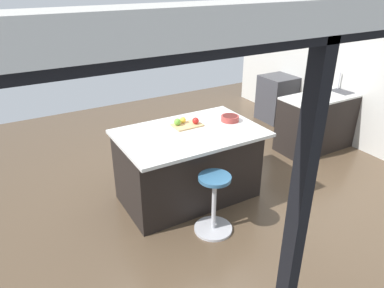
% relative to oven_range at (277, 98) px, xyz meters
% --- Properties ---
extents(ground_plane, '(7.79, 7.79, 0.00)m').
position_rel_oven_range_xyz_m(ground_plane, '(2.65, 1.42, -0.44)').
color(ground_plane, brown).
extents(interior_partition_left, '(0.15, 5.84, 2.64)m').
position_rel_oven_range_xyz_m(interior_partition_left, '(-0.35, 1.42, 0.88)').
color(interior_partition_left, beige).
rests_on(interior_partition_left, ground_plane).
extents(sink_cabinet, '(1.93, 0.60, 1.19)m').
position_rel_oven_range_xyz_m(sink_cabinet, '(-0.00, 1.31, 0.02)').
color(sink_cabinet, black).
rests_on(sink_cabinet, ground_plane).
extents(oven_range, '(0.60, 0.61, 0.88)m').
position_rel_oven_range_xyz_m(oven_range, '(0.00, 0.00, 0.00)').
color(oven_range, '#38383D').
rests_on(oven_range, ground_plane).
extents(kitchen_island, '(1.73, 1.12, 0.95)m').
position_rel_oven_range_xyz_m(kitchen_island, '(2.88, 1.53, 0.04)').
color(kitchen_island, black).
rests_on(kitchen_island, ground_plane).
extents(stool_by_window, '(0.44, 0.44, 0.71)m').
position_rel_oven_range_xyz_m(stool_by_window, '(2.96, 2.27, -0.10)').
color(stool_by_window, '#B7B7BC').
rests_on(stool_by_window, ground_plane).
extents(cutting_board, '(0.36, 0.24, 0.02)m').
position_rel_oven_range_xyz_m(cutting_board, '(2.82, 1.41, 0.52)').
color(cutting_board, tan).
rests_on(cutting_board, kitchen_island).
extents(apple_yellow, '(0.08, 0.08, 0.08)m').
position_rel_oven_range_xyz_m(apple_yellow, '(2.84, 1.33, 0.57)').
color(apple_yellow, gold).
rests_on(apple_yellow, cutting_board).
extents(apple_green, '(0.09, 0.09, 0.09)m').
position_rel_oven_range_xyz_m(apple_green, '(2.93, 1.37, 0.58)').
color(apple_green, '#609E2D').
rests_on(apple_green, cutting_board).
extents(apple_red, '(0.08, 0.08, 0.08)m').
position_rel_oven_range_xyz_m(apple_red, '(2.72, 1.44, 0.58)').
color(apple_red, red).
rests_on(apple_red, cutting_board).
extents(fruit_bowl, '(0.23, 0.23, 0.07)m').
position_rel_oven_range_xyz_m(fruit_bowl, '(2.26, 1.54, 0.55)').
color(fruit_bowl, '#993833').
rests_on(fruit_bowl, kitchen_island).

